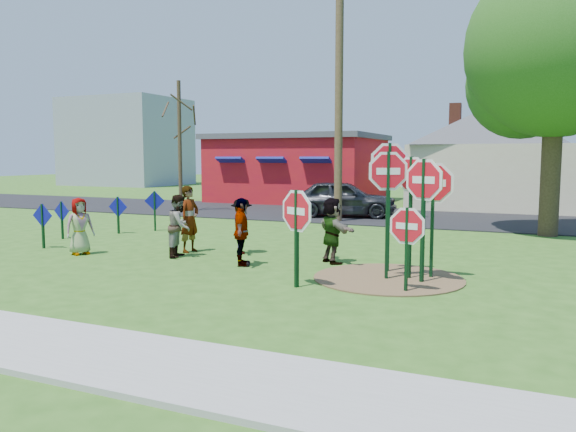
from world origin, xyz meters
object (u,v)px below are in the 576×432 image
Objects in this scene: suv at (342,198)px; person_b at (190,219)px; leafy_tree at (561,57)px; stop_sign_a at (297,218)px; stop_sign_d at (433,191)px; person_a at (80,226)px; stop_sign_b at (389,174)px; utility_pole at (339,85)px; stop_sign_c at (411,189)px.

person_b is at bearing 160.61° from suv.
stop_sign_a is at bearing -115.82° from leafy_tree.
person_a is (-9.10, -0.75, -1.11)m from stop_sign_d.
stop_sign_a reaches higher than suv.
utility_pole is (-4.22, 9.01, 3.19)m from stop_sign_b.
stop_sign_d is 0.57× the size of suv.
stop_sign_a reaches higher than person_a.
suv is (-5.59, 10.90, -1.04)m from stop_sign_d.
stop_sign_d is at bearing -166.41° from suv.
stop_sign_c is 0.51m from stop_sign_d.
suv is at bearing 129.11° from stop_sign_a.
stop_sign_a is at bearing -114.66° from person_b.
stop_sign_a is 12.09m from leafy_tree.
person_b is (-5.62, 0.51, -1.31)m from stop_sign_b.
stop_sign_b is 10.45m from utility_pole.
stop_sign_a is at bearing -179.28° from suv.
stop_sign_b is 0.85m from stop_sign_c.
person_b is 9.72m from utility_pole.
person_a is at bearing -142.53° from leafy_tree.
leafy_tree is (3.00, 8.50, 3.85)m from stop_sign_c.
stop_sign_a is 1.16× the size of person_b.
stop_sign_b is 8.28m from person_a.
stop_sign_d is 1.74× the size of person_a.
leafy_tree is (7.81, -1.05, 0.38)m from utility_pole.
utility_pole reaches higher than person_b.
utility_pole reaches higher than stop_sign_c.
stop_sign_d is 6.74m from person_b.
leafy_tree is at bearing -121.82° from suv.
stop_sign_c is 8.78m from person_a.
person_a is 12.18m from suv.
stop_sign_b is at bearing 167.32° from stop_sign_d.
stop_sign_b is at bearing -170.31° from suv.
stop_sign_b is 1.69× the size of person_b.
stop_sign_b reaches higher than stop_sign_c.
stop_sign_b reaches higher than stop_sign_d.
person_b is 0.39× the size of suv.
person_b is at bearing 174.25° from stop_sign_d.
stop_sign_d reaches higher than person_b.
suv is at bearing 117.81° from stop_sign_d.
utility_pole is at bearing 5.35° from person_a.
utility_pole reaches higher than person_a.
stop_sign_c is 9.80m from leafy_tree.
person_a is 15.56m from leafy_tree.
stop_sign_c reaches higher than suv.
stop_sign_d reaches higher than suv.
stop_sign_a is 0.23× the size of leafy_tree.
person_b reaches higher than suv.
leafy_tree is (11.69, 8.96, 5.02)m from person_a.
utility_pole is (0.36, -1.65, 4.58)m from suv.
utility_pole is 7.89m from leafy_tree.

